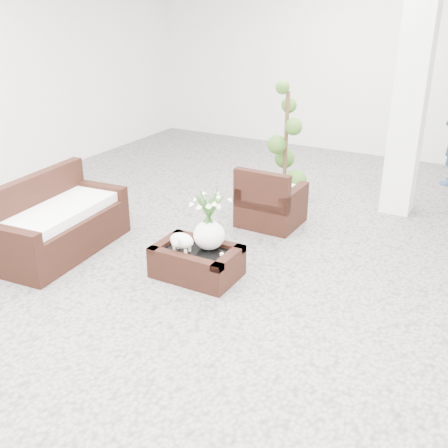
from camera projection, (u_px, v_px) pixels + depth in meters
The scene contains 9 objects.
ground at pixel (228, 272), 5.95m from camera, with size 11.00×11.00×0.00m, color gray.
column at pixel (412, 85), 6.98m from camera, with size 0.40×0.40×3.50m, color white.
coffee_table at pixel (197, 263), 5.82m from camera, with size 0.90×0.60×0.31m, color black.
sheep_figurine at pixel (182, 242), 5.69m from camera, with size 0.28×0.23×0.21m, color white.
planter_narcissus at pixel (209, 214), 5.63m from camera, with size 0.44×0.44×0.80m, color white, non-canonical shape.
tealight at pixel (222, 254), 5.63m from camera, with size 0.04×0.04×0.03m, color white.
armchair at pixel (272, 195), 7.06m from camera, with size 0.76×0.73×0.81m, color black.
loveseat at pixel (59, 216), 6.27m from camera, with size 1.69×0.81×0.90m, color black.
topiary at pixel (286, 144), 7.67m from camera, with size 0.46×0.46×1.72m, color #2F501A, non-canonical shape.
Camera 1 is at (2.51, -4.62, 2.84)m, focal length 43.00 mm.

